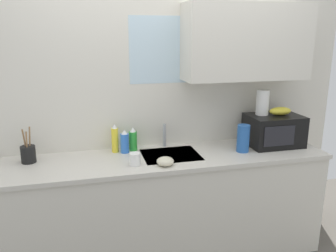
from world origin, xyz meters
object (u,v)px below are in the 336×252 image
(banana_bunch, at_px, (280,111))
(dish_soap_bottle_green, at_px, (133,140))
(small_bowl, at_px, (165,161))
(mug_white, at_px, (135,159))
(paper_towel_roll, at_px, (262,102))
(microwave, at_px, (274,130))
(cereal_canister, at_px, (243,138))
(dish_soap_bottle_yellow, at_px, (115,139))
(utensil_crock, at_px, (28,154))
(dish_soap_bottle_blue, at_px, (125,142))

(banana_bunch, bearing_deg, dish_soap_bottle_green, 172.96)
(small_bowl, bearing_deg, mug_white, 164.74)
(paper_towel_roll, bearing_deg, mug_white, -168.36)
(microwave, bearing_deg, banana_bunch, 1.77)
(mug_white, distance_m, small_bowl, 0.23)
(paper_towel_roll, bearing_deg, banana_bunch, -18.43)
(paper_towel_roll, xyz_separation_m, dish_soap_bottle_green, (-1.13, 0.11, -0.29))
(banana_bunch, bearing_deg, cereal_canister, -165.62)
(dish_soap_bottle_yellow, relative_size, utensil_crock, 0.86)
(small_bowl, bearing_deg, dish_soap_bottle_green, 113.84)
(microwave, relative_size, utensil_crock, 1.66)
(small_bowl, bearing_deg, banana_bunch, 12.86)
(banana_bunch, height_order, utensil_crock, banana_bunch)
(cereal_canister, bearing_deg, mug_white, -174.44)
(banana_bunch, height_order, dish_soap_bottle_blue, banana_bunch)
(dish_soap_bottle_green, relative_size, cereal_canister, 0.86)
(dish_soap_bottle_blue, distance_m, dish_soap_bottle_yellow, 0.09)
(banana_bunch, xyz_separation_m, dish_soap_bottle_green, (-1.28, 0.16, -0.21))
(dish_soap_bottle_blue, bearing_deg, dish_soap_bottle_yellow, 156.26)
(dish_soap_bottle_yellow, bearing_deg, dish_soap_bottle_blue, -23.74)
(dish_soap_bottle_blue, bearing_deg, small_bowl, -54.97)
(microwave, bearing_deg, paper_towel_roll, 152.62)
(dish_soap_bottle_yellow, height_order, utensil_crock, utensil_crock)
(microwave, bearing_deg, dish_soap_bottle_green, 172.61)
(dish_soap_bottle_blue, distance_m, cereal_canister, 0.99)
(microwave, height_order, dish_soap_bottle_blue, microwave)
(microwave, distance_m, small_bowl, 1.08)
(microwave, bearing_deg, cereal_canister, -163.83)
(mug_white, relative_size, utensil_crock, 0.34)
(microwave, bearing_deg, dish_soap_bottle_yellow, 173.75)
(cereal_canister, xyz_separation_m, small_bowl, (-0.71, -0.15, -0.08))
(cereal_canister, height_order, small_bowl, cereal_canister)
(dish_soap_bottle_blue, xyz_separation_m, dish_soap_bottle_yellow, (-0.08, 0.03, 0.02))
(microwave, height_order, mug_white, microwave)
(small_bowl, bearing_deg, dish_soap_bottle_yellow, 129.76)
(paper_towel_roll, distance_m, utensil_crock, 1.97)
(microwave, distance_m, dish_soap_bottle_green, 1.24)
(dish_soap_bottle_yellow, bearing_deg, mug_white, -71.71)
(paper_towel_roll, distance_m, dish_soap_bottle_blue, 1.24)
(utensil_crock, bearing_deg, mug_white, -18.40)
(mug_white, bearing_deg, banana_bunch, 8.22)
(banana_bunch, bearing_deg, dish_soap_bottle_blue, 175.10)
(microwave, height_order, banana_bunch, banana_bunch)
(cereal_canister, relative_size, small_bowl, 1.77)
(cereal_canister, xyz_separation_m, utensil_crock, (-1.71, 0.17, -0.05))
(microwave, relative_size, dish_soap_bottle_blue, 2.35)
(paper_towel_roll, height_order, cereal_canister, paper_towel_roll)
(cereal_canister, bearing_deg, dish_soap_bottle_green, 163.79)
(banana_bunch, distance_m, mug_white, 1.35)
(utensil_crock, bearing_deg, small_bowl, -17.72)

